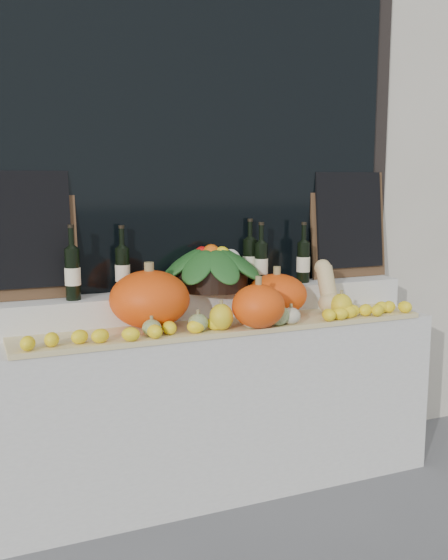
# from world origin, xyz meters

# --- Properties ---
(storefront_facade) EXTENTS (7.00, 0.94, 4.50)m
(storefront_facade) POSITION_xyz_m (0.00, 2.25, 2.25)
(storefront_facade) COLOR beige
(storefront_facade) RESTS_ON ground
(display_sill) EXTENTS (2.30, 0.55, 0.88)m
(display_sill) POSITION_xyz_m (0.00, 1.52, 0.44)
(display_sill) COLOR silver
(display_sill) RESTS_ON ground
(rear_tier) EXTENTS (2.30, 0.25, 0.16)m
(rear_tier) POSITION_xyz_m (0.00, 1.68, 0.96)
(rear_tier) COLOR silver
(rear_tier) RESTS_ON display_sill
(straw_bedding) EXTENTS (2.10, 0.32, 0.02)m
(straw_bedding) POSITION_xyz_m (0.00, 1.40, 0.89)
(straw_bedding) COLOR tan
(straw_bedding) RESTS_ON display_sill
(pumpkin_left) EXTENTS (0.51, 0.51, 0.28)m
(pumpkin_left) POSITION_xyz_m (-0.37, 1.49, 1.04)
(pumpkin_left) COLOR #FE510D
(pumpkin_left) RESTS_ON straw_bedding
(pumpkin_right) EXTENTS (0.42, 0.42, 0.22)m
(pumpkin_right) POSITION_xyz_m (0.33, 1.50, 1.01)
(pumpkin_right) COLOR #FE510D
(pumpkin_right) RESTS_ON straw_bedding
(pumpkin_center) EXTENTS (0.30, 0.30, 0.21)m
(pumpkin_center) POSITION_xyz_m (0.11, 1.28, 1.01)
(pumpkin_center) COLOR #FE510D
(pumpkin_center) RESTS_ON straw_bedding
(butternut_squash) EXTENTS (0.13, 0.20, 0.29)m
(butternut_squash) POSITION_xyz_m (0.60, 1.43, 1.03)
(butternut_squash) COLOR #D8BB7F
(butternut_squash) RESTS_ON straw_bedding
(decorative_gourds) EXTENTS (1.14, 0.17, 0.15)m
(decorative_gourds) POSITION_xyz_m (0.14, 1.30, 0.96)
(decorative_gourds) COLOR #35621D
(decorative_gourds) RESTS_ON straw_bedding
(lemon_heap) EXTENTS (2.20, 0.16, 0.06)m
(lemon_heap) POSITION_xyz_m (0.00, 1.29, 0.94)
(lemon_heap) COLOR yellow
(lemon_heap) RESTS_ON straw_bedding
(produce_bowl) EXTENTS (0.59, 0.59, 0.25)m
(produce_bowl) POSITION_xyz_m (0.01, 1.66, 1.16)
(produce_bowl) COLOR black
(produce_bowl) RESTS_ON rear_tier
(wine_bottle_far_left) EXTENTS (0.08, 0.08, 0.36)m
(wine_bottle_far_left) POSITION_xyz_m (-0.71, 1.63, 1.17)
(wine_bottle_far_left) COLOR black
(wine_bottle_far_left) RESTS_ON rear_tier
(wine_bottle_near_left) EXTENTS (0.08, 0.08, 0.35)m
(wine_bottle_near_left) POSITION_xyz_m (-0.45, 1.70, 1.16)
(wine_bottle_near_left) COLOR black
(wine_bottle_near_left) RESTS_ON rear_tier
(wine_bottle_tall) EXTENTS (0.08, 0.08, 0.36)m
(wine_bottle_tall) POSITION_xyz_m (0.27, 1.73, 1.17)
(wine_bottle_tall) COLOR black
(wine_bottle_tall) RESTS_ON rear_tier
(wine_bottle_near_right) EXTENTS (0.08, 0.08, 0.35)m
(wine_bottle_near_right) POSITION_xyz_m (0.31, 1.66, 1.16)
(wine_bottle_near_right) COLOR black
(wine_bottle_near_right) RESTS_ON rear_tier
(wine_bottle_far_right) EXTENTS (0.08, 0.08, 0.34)m
(wine_bottle_far_right) POSITION_xyz_m (0.57, 1.66, 1.16)
(wine_bottle_far_right) COLOR black
(wine_bottle_far_right) RESTS_ON rear_tier
(chalkboard_left) EXTENTS (0.50, 0.10, 0.62)m
(chalkboard_left) POSITION_xyz_m (-0.92, 1.74, 1.36)
(chalkboard_left) COLOR #4C331E
(chalkboard_left) RESTS_ON rear_tier
(chalkboard_right) EXTENTS (0.50, 0.10, 0.62)m
(chalkboard_right) POSITION_xyz_m (0.92, 1.74, 1.36)
(chalkboard_right) COLOR #4C331E
(chalkboard_right) RESTS_ON rear_tier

